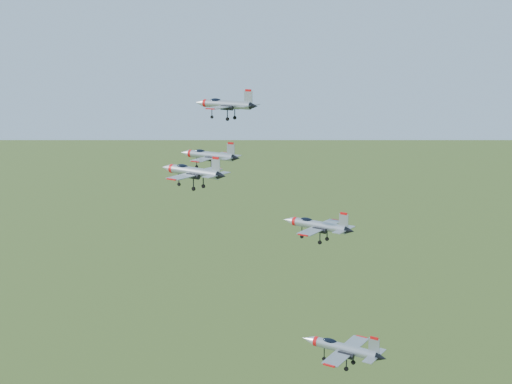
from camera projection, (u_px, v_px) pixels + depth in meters
The scene contains 5 objects.
jet_lead at pixel (225, 104), 133.60m from camera, with size 14.07×11.69×3.76m.
jet_left_high at pixel (209, 155), 116.60m from camera, with size 11.59×9.66×3.10m.
jet_right_high at pixel (192, 171), 95.47m from camera, with size 11.25×9.25×3.01m.
jet_left_low at pixel (317, 225), 111.91m from camera, with size 12.77×10.53×3.42m.
jet_right_low at pixel (342, 348), 90.50m from camera, with size 11.75×9.75×3.14m.
Camera 1 is at (61.87, -87.85, 149.03)m, focal length 50.00 mm.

